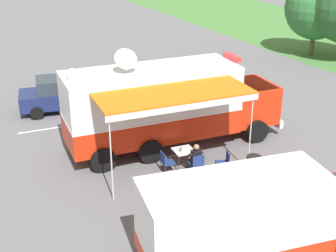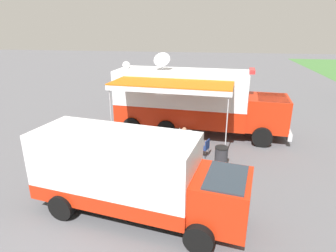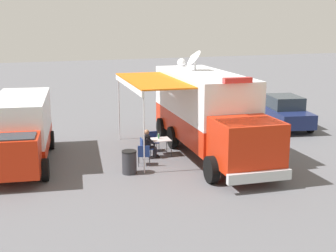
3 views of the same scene
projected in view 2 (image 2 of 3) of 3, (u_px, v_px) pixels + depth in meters
ground_plane at (180, 131)px, 16.73m from camera, size 100.00×100.00×0.00m
lot_stripe at (152, 110)px, 20.75m from camera, size 0.56×4.79×0.01m
command_truck at (194, 99)px, 15.88m from camera, size 5.37×9.67×4.53m
folding_table at (183, 133)px, 14.46m from camera, size 0.87×0.87×0.73m
water_bottle at (179, 130)px, 14.39m from camera, size 0.07×0.07×0.22m
folding_chair_at_table at (184, 142)px, 13.75m from camera, size 0.52×0.52×0.87m
folding_chair_beside_table at (166, 136)px, 14.55m from camera, size 0.52×0.52×0.87m
folding_chair_spare_by_truck at (205, 147)px, 13.26m from camera, size 0.62×0.62×0.87m
seated_responder at (184, 138)px, 13.88m from camera, size 0.69×0.59×1.25m
trash_bin at (221, 157)px, 12.40m from camera, size 0.57×0.57×0.91m
support_truck at (131, 175)px, 9.05m from camera, size 3.25×7.05×2.70m
car_behind_truck at (161, 92)px, 22.38m from camera, size 2.66×4.49×1.76m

